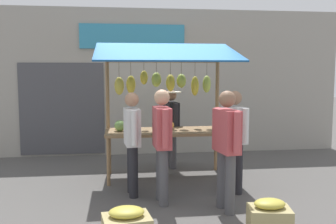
{
  "coord_description": "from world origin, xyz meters",
  "views": [
    {
      "loc": [
        0.84,
        6.86,
        1.96
      ],
      "look_at": [
        0.0,
        0.3,
        1.25
      ],
      "focal_mm": 40.8,
      "sensor_mm": 36.0,
      "label": 1
    }
  ],
  "objects_px": {
    "shopper_with_ponytail": "(234,134)",
    "produce_crate_side": "(269,216)",
    "market_stall": "(164,93)",
    "shopper_in_striped_shirt": "(162,137)",
    "shopper_with_shopping_bag": "(132,136)",
    "shopper_in_grey_tee": "(227,142)",
    "vendor_with_sunhat": "(171,122)"
  },
  "relations": [
    {
      "from": "shopper_with_shopping_bag",
      "to": "market_stall",
      "type": "bearing_deg",
      "value": -36.78
    },
    {
      "from": "vendor_with_sunhat",
      "to": "shopper_with_shopping_bag",
      "type": "distance_m",
      "value": 1.89
    },
    {
      "from": "vendor_with_sunhat",
      "to": "shopper_in_striped_shirt",
      "type": "bearing_deg",
      "value": -20.22
    },
    {
      "from": "shopper_with_ponytail",
      "to": "produce_crate_side",
      "type": "xyz_separation_m",
      "value": [
        0.02,
        1.56,
        -0.77
      ]
    },
    {
      "from": "shopper_in_grey_tee",
      "to": "produce_crate_side",
      "type": "height_order",
      "value": "shopper_in_grey_tee"
    },
    {
      "from": "market_stall",
      "to": "shopper_with_shopping_bag",
      "type": "distance_m",
      "value": 1.34
    },
    {
      "from": "produce_crate_side",
      "to": "vendor_with_sunhat",
      "type": "bearing_deg",
      "value": -76.92
    },
    {
      "from": "market_stall",
      "to": "vendor_with_sunhat",
      "type": "xyz_separation_m",
      "value": [
        -0.22,
        -0.68,
        -0.63
      ]
    },
    {
      "from": "market_stall",
      "to": "produce_crate_side",
      "type": "relative_size",
      "value": 4.41
    },
    {
      "from": "shopper_in_grey_tee",
      "to": "produce_crate_side",
      "type": "xyz_separation_m",
      "value": [
        -0.34,
        0.74,
        -0.8
      ]
    },
    {
      "from": "shopper_in_striped_shirt",
      "to": "produce_crate_side",
      "type": "height_order",
      "value": "shopper_in_striped_shirt"
    },
    {
      "from": "shopper_with_ponytail",
      "to": "produce_crate_side",
      "type": "distance_m",
      "value": 1.74
    },
    {
      "from": "shopper_in_striped_shirt",
      "to": "shopper_with_shopping_bag",
      "type": "relative_size",
      "value": 1.04
    },
    {
      "from": "market_stall",
      "to": "shopper_with_shopping_bag",
      "type": "relative_size",
      "value": 1.53
    },
    {
      "from": "shopper_with_ponytail",
      "to": "shopper_with_shopping_bag",
      "type": "bearing_deg",
      "value": 73.98
    },
    {
      "from": "shopper_with_shopping_bag",
      "to": "produce_crate_side",
      "type": "height_order",
      "value": "shopper_with_shopping_bag"
    },
    {
      "from": "shopper_in_striped_shirt",
      "to": "shopper_with_shopping_bag",
      "type": "xyz_separation_m",
      "value": [
        0.42,
        -0.42,
        -0.04
      ]
    },
    {
      "from": "produce_crate_side",
      "to": "shopper_with_shopping_bag",
      "type": "bearing_deg",
      "value": -44.81
    },
    {
      "from": "shopper_with_ponytail",
      "to": "shopper_with_shopping_bag",
      "type": "relative_size",
      "value": 1.01
    },
    {
      "from": "shopper_with_shopping_bag",
      "to": "vendor_with_sunhat",
      "type": "bearing_deg",
      "value": -31.55
    },
    {
      "from": "shopper_with_shopping_bag",
      "to": "shopper_in_grey_tee",
      "type": "relative_size",
      "value": 0.96
    },
    {
      "from": "vendor_with_sunhat",
      "to": "shopper_with_ponytail",
      "type": "xyz_separation_m",
      "value": [
        -0.79,
        1.73,
        0.03
      ]
    },
    {
      "from": "shopper_in_grey_tee",
      "to": "vendor_with_sunhat",
      "type": "bearing_deg",
      "value": 0.48
    },
    {
      "from": "vendor_with_sunhat",
      "to": "produce_crate_side",
      "type": "bearing_deg",
      "value": 4.3
    },
    {
      "from": "vendor_with_sunhat",
      "to": "produce_crate_side",
      "type": "relative_size",
      "value": 2.79
    },
    {
      "from": "market_stall",
      "to": "shopper_with_ponytail",
      "type": "height_order",
      "value": "market_stall"
    },
    {
      "from": "vendor_with_sunhat",
      "to": "shopper_with_shopping_bag",
      "type": "relative_size",
      "value": 0.97
    },
    {
      "from": "market_stall",
      "to": "shopper_in_grey_tee",
      "type": "bearing_deg",
      "value": 109.02
    },
    {
      "from": "market_stall",
      "to": "shopper_with_ponytail",
      "type": "relative_size",
      "value": 1.52
    },
    {
      "from": "shopper_in_striped_shirt",
      "to": "produce_crate_side",
      "type": "distance_m",
      "value": 1.86
    },
    {
      "from": "vendor_with_sunhat",
      "to": "shopper_with_shopping_bag",
      "type": "bearing_deg",
      "value": -35.49
    },
    {
      "from": "shopper_in_striped_shirt",
      "to": "shopper_in_grey_tee",
      "type": "relative_size",
      "value": 1.0
    }
  ]
}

